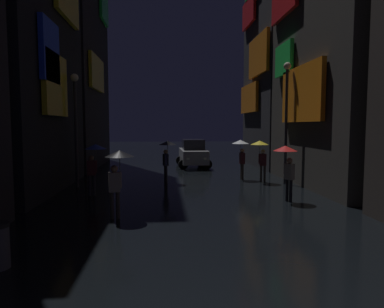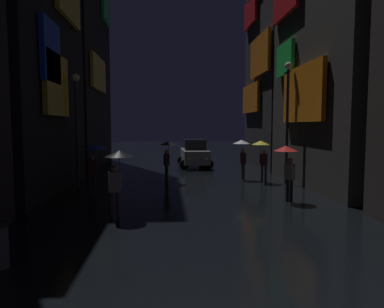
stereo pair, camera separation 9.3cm
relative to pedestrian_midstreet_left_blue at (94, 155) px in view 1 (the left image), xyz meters
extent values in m
cube|color=black|center=(-3.70, 1.38, 5.05)|extent=(4.00, 8.41, 13.45)
cube|color=yellow|center=(-1.55, 0.28, 2.86)|extent=(0.20, 2.74, 2.52)
cube|color=#264CF9|center=(-1.55, -0.30, 4.08)|extent=(0.20, 1.88, 2.37)
cube|color=yellow|center=(-1.55, 2.46, 6.95)|extent=(0.20, 3.46, 1.73)
cube|color=yellow|center=(-1.55, 9.24, 4.65)|extent=(0.20, 4.18, 2.19)
cube|color=#26E54C|center=(-1.55, 12.62, 10.43)|extent=(0.20, 2.77, 2.97)
cube|color=#33302D|center=(11.30, 1.53, 4.75)|extent=(4.00, 8.70, 12.84)
cube|color=orange|center=(9.15, 1.13, 2.66)|extent=(0.20, 4.39, 2.56)
cube|color=#26E54C|center=(9.15, 3.53, 4.66)|extent=(0.20, 2.24, 1.64)
cube|color=#232328|center=(11.30, 9.72, 7.12)|extent=(4.00, 7.08, 17.59)
cube|color=orange|center=(9.15, 10.78, 3.20)|extent=(0.20, 4.33, 2.05)
cube|color=orange|center=(9.15, 8.45, 5.84)|extent=(0.20, 4.26, 2.57)
cube|color=red|center=(9.15, 11.19, 9.52)|extent=(0.20, 3.29, 1.93)
cylinder|color=#2D2D38|center=(-0.20, -0.07, -1.24)|extent=(0.12, 0.12, 0.85)
cylinder|color=#2D2D38|center=(-0.03, -0.04, -1.24)|extent=(0.12, 0.12, 0.85)
cube|color=#4C1E23|center=(-0.11, -0.05, -0.52)|extent=(0.37, 0.27, 0.60)
sphere|color=#9E7051|center=(-0.11, -0.05, -0.11)|extent=(0.22, 0.22, 0.22)
cylinder|color=#4C1E23|center=(0.06, 0.03, -0.47)|extent=(0.09, 0.09, 0.50)
cylinder|color=slate|center=(0.06, 0.03, -0.13)|extent=(0.02, 0.02, 0.77)
cone|color=#263FB2|center=(0.06, 0.03, 0.35)|extent=(0.90, 0.90, 0.20)
cylinder|color=#38332D|center=(1.24, -3.73, -1.24)|extent=(0.12, 0.12, 0.85)
cylinder|color=#38332D|center=(1.41, -3.69, -1.24)|extent=(0.12, 0.12, 0.85)
cube|color=gray|center=(1.33, -3.71, -0.52)|extent=(0.38, 0.29, 0.60)
sphere|color=#9E7051|center=(1.33, -3.71, -0.11)|extent=(0.22, 0.22, 0.22)
cylinder|color=gray|center=(1.49, -3.62, -0.47)|extent=(0.09, 0.09, 0.50)
cylinder|color=slate|center=(1.49, -3.62, -0.13)|extent=(0.02, 0.02, 0.77)
cone|color=black|center=(1.49, -3.62, 0.35)|extent=(0.90, 0.90, 0.20)
cylinder|color=black|center=(7.60, -1.90, -1.24)|extent=(0.12, 0.12, 0.85)
cylinder|color=black|center=(7.51, -1.74, -1.24)|extent=(0.12, 0.12, 0.85)
cube|color=gray|center=(7.56, -1.82, -0.52)|extent=(0.35, 0.40, 0.60)
sphere|color=#9E7051|center=(7.56, -1.82, -0.11)|extent=(0.22, 0.22, 0.22)
cylinder|color=gray|center=(7.43, -1.68, -0.47)|extent=(0.09, 0.09, 0.50)
cylinder|color=slate|center=(7.43, -1.68, -0.13)|extent=(0.02, 0.02, 0.77)
cone|color=red|center=(7.43, -1.68, 0.35)|extent=(0.90, 0.90, 0.20)
cylinder|color=#2D2D38|center=(2.91, 3.13, -1.24)|extent=(0.12, 0.12, 0.85)
cylinder|color=#2D2D38|center=(2.97, 2.96, -1.24)|extent=(0.12, 0.12, 0.85)
cube|color=#333859|center=(2.94, 3.04, -0.52)|extent=(0.31, 0.39, 0.60)
sphere|color=tan|center=(2.94, 3.04, -0.11)|extent=(0.22, 0.22, 0.22)
cylinder|color=#333859|center=(3.04, 2.89, -0.47)|extent=(0.09, 0.09, 0.50)
cylinder|color=slate|center=(3.04, 2.89, -0.13)|extent=(0.02, 0.02, 0.77)
cone|color=black|center=(3.04, 2.89, 0.35)|extent=(0.90, 0.90, 0.20)
cylinder|color=#38332D|center=(7.00, 3.45, -1.24)|extent=(0.12, 0.12, 0.85)
cylinder|color=#38332D|center=(6.99, 3.63, -1.24)|extent=(0.12, 0.12, 0.85)
cube|color=#4C1E23|center=(7.00, 3.54, -0.52)|extent=(0.25, 0.36, 0.60)
sphere|color=tan|center=(7.00, 3.54, -0.11)|extent=(0.22, 0.22, 0.22)
cylinder|color=#4C1E23|center=(6.93, 3.71, -0.47)|extent=(0.09, 0.09, 0.50)
cylinder|color=slate|center=(6.93, 3.71, -0.13)|extent=(0.02, 0.02, 0.77)
cone|color=silver|center=(6.93, 3.71, 0.35)|extent=(0.90, 0.90, 0.20)
cylinder|color=#38332D|center=(7.96, 2.67, -1.24)|extent=(0.12, 0.12, 0.85)
cylinder|color=#38332D|center=(7.79, 2.73, -1.24)|extent=(0.12, 0.12, 0.85)
cube|color=#4C1E23|center=(7.88, 2.70, -0.52)|extent=(0.39, 0.32, 0.60)
sphere|color=tan|center=(7.88, 2.70, -0.11)|extent=(0.22, 0.22, 0.22)
cylinder|color=#4C1E23|center=(7.69, 2.71, -0.47)|extent=(0.09, 0.09, 0.50)
cylinder|color=slate|center=(7.69, 2.71, -0.13)|extent=(0.02, 0.02, 0.77)
cone|color=yellow|center=(7.69, 2.71, 0.35)|extent=(0.90, 0.90, 0.20)
cube|color=#99999E|center=(4.89, 9.53, -0.90)|extent=(1.80, 4.14, 0.90)
cube|color=black|center=(4.89, 9.53, -0.10)|extent=(1.49, 1.88, 0.70)
cylinder|color=black|center=(5.73, 8.21, -1.35)|extent=(0.64, 0.23, 0.64)
cylinder|color=black|center=(4.12, 8.17, -1.35)|extent=(0.64, 0.23, 0.64)
cylinder|color=black|center=(5.67, 10.88, -1.35)|extent=(0.64, 0.23, 0.64)
cylinder|color=black|center=(4.05, 10.84, -1.35)|extent=(0.64, 0.23, 0.64)
cube|color=white|center=(5.49, 7.47, -0.90)|extent=(0.20, 0.06, 0.14)
cube|color=white|center=(4.39, 7.44, -0.90)|extent=(0.20, 0.06, 0.14)
cylinder|color=#2D2D33|center=(8.80, 2.05, 1.11)|extent=(0.14, 0.14, 5.56)
sphere|color=#F9EFCC|center=(8.80, 2.05, 4.07)|extent=(0.36, 0.36, 0.36)
cylinder|color=#2D2D33|center=(-1.20, 1.98, 0.77)|extent=(0.14, 0.14, 4.89)
sphere|color=#F9EFCC|center=(-1.20, 1.98, 3.40)|extent=(0.36, 0.36, 0.36)
camera|label=1|loc=(2.84, -14.24, 1.20)|focal=32.00mm
camera|label=2|loc=(2.94, -14.25, 1.20)|focal=32.00mm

